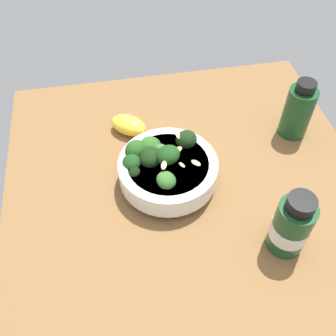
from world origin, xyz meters
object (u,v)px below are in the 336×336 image
Objects in this scene: lemon_wedge at (129,125)px; bottle_short at (298,111)px; bowl_of_broccoli at (166,167)px; bottle_tall at (291,226)px.

bottle_short reaches higher than lemon_wedge.
bottle_tall reaches higher than bowl_of_broccoli.
bottle_short is (-25.18, 11.64, 0.38)cm from bottle_tall.
bottle_short is (-8.13, 28.72, 2.05)cm from bowl_of_broccoli.
lemon_wedge is at bearing -144.60° from bottle_tall.
bowl_of_broccoli is at bearing 20.11° from lemon_wedge.
lemon_wedge is 0.62× the size of bottle_tall.
lemon_wedge is (-14.41, -5.28, -1.99)cm from bowl_of_broccoli.
bowl_of_broccoli is 2.32× the size of lemon_wedge.
bottle_short is at bearing 105.80° from bowl_of_broccoli.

